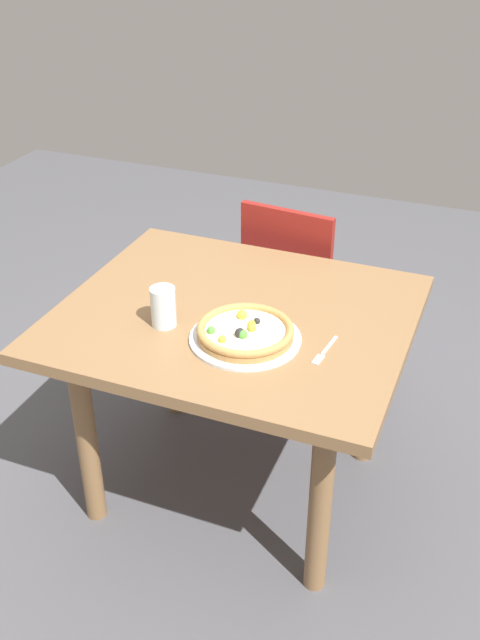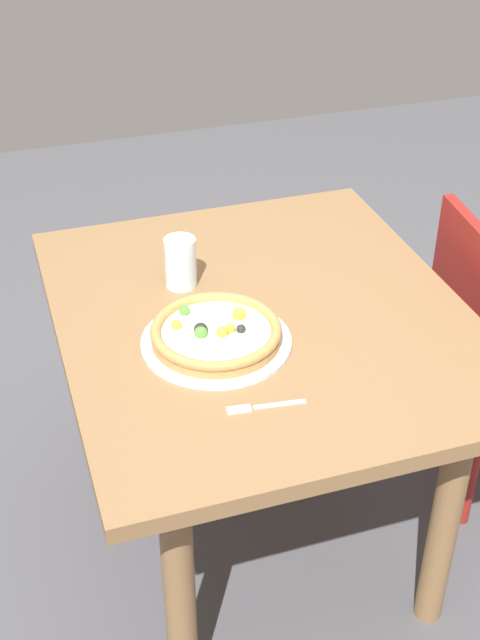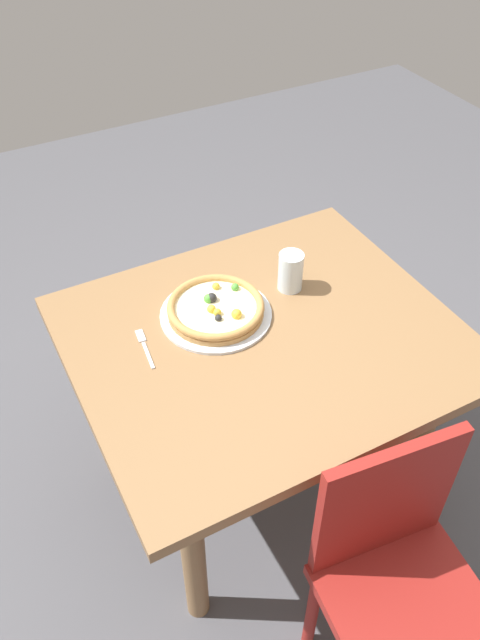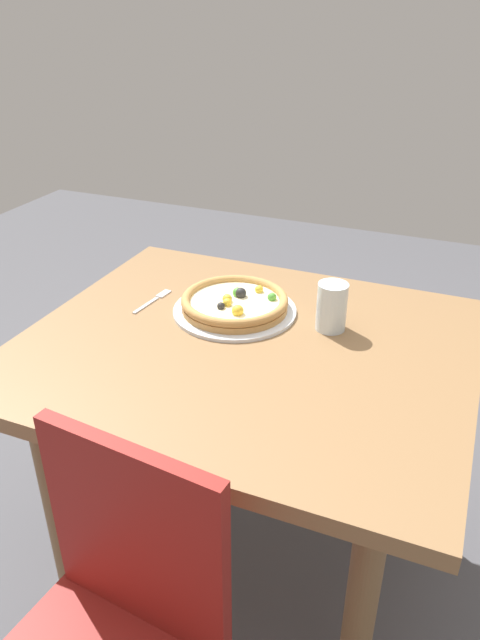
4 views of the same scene
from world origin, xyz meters
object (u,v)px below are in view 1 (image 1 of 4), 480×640
(plate, at_px, (245,338))
(drinking_glass, at_px, (163,307))
(chair_near, at_px, (296,288))
(fork, at_px, (324,352))
(dining_table, at_px, (235,341))
(pizza, at_px, (245,331))

(plate, distance_m, drinking_glass, 0.27)
(chair_near, bearing_deg, fork, -61.36)
(dining_table, bearing_deg, plate, 122.61)
(plate, bearing_deg, fork, -175.25)
(chair_near, height_order, drinking_glass, drinking_glass)
(pizza, bearing_deg, chair_near, -83.37)
(fork, distance_m, drinking_glass, 0.51)
(dining_table, height_order, drinking_glass, drinking_glass)
(dining_table, bearing_deg, fork, 159.84)
(plate, bearing_deg, dining_table, -57.39)
(plate, distance_m, fork, 0.24)
(pizza, bearing_deg, plate, -165.09)
(dining_table, xyz_separation_m, drinking_glass, (0.18, 0.15, 0.18))
(plate, bearing_deg, pizza, 14.91)
(dining_table, bearing_deg, chair_near, -89.42)
(pizza, distance_m, drinking_glass, 0.27)
(chair_near, height_order, pizza, chair_near)
(fork, relative_size, drinking_glass, 1.29)
(dining_table, bearing_deg, pizza, 122.41)
(fork, bearing_deg, plate, -78.54)
(chair_near, distance_m, drinking_glass, 0.93)
(plate, xyz_separation_m, fork, (-0.24, -0.02, -0.00))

